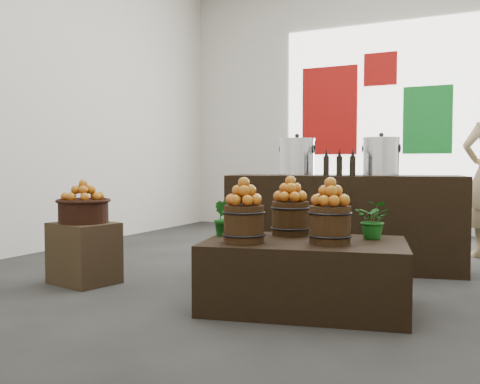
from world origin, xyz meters
The scene contains 22 objects.
ground centered at (0.00, 0.00, 0.00)m, with size 7.00×7.00×0.00m, color #363734.
back_wall centered at (0.00, 3.50, 2.00)m, with size 6.00×0.04×4.00m, color silver.
back_opening centered at (0.30, 3.48, 2.00)m, with size 3.20×0.02×2.40m, color white.
deco_red_left centered at (-0.60, 3.47, 1.90)m, with size 0.90×0.04×1.40m, color #A10E0C.
deco_green_right centered at (0.90, 3.47, 1.70)m, with size 0.70×0.04×1.00m, color #127928.
deco_red_upper centered at (0.20, 3.47, 2.50)m, with size 0.50×0.04×0.50m, color #A10E0C.
crate centered at (-1.35, -1.33, 0.27)m, with size 0.53×0.44×0.53m, color #453720.
wicker_basket centered at (-1.35, -1.33, 0.63)m, with size 0.43×0.43×0.19m, color black.
apples_in_basket centered at (-1.35, -1.33, 0.82)m, with size 0.33×0.33×0.18m, color #97040B, non-canonical shape.
display_table centered at (0.66, -1.25, 0.25)m, with size 1.43×0.88×0.49m, color black.
apple_bucket_front_left centered at (0.31, -1.53, 0.63)m, with size 0.29×0.29×0.26m, color #351D0E.
apples_in_bucket_front_left centered at (0.31, -1.53, 0.85)m, with size 0.21×0.21×0.19m, color #97040B, non-canonical shape.
apple_bucket_front_right centered at (0.87, -1.31, 0.63)m, with size 0.29×0.29×0.26m, color #351D0E.
apples_in_bucket_front_right centered at (0.87, -1.31, 0.85)m, with size 0.21×0.21×0.19m, color #97040B, non-canonical shape.
apple_bucket_rear centered at (0.46, -1.02, 0.63)m, with size 0.29×0.29×0.26m, color #351D0E.
apples_in_bucket_rear centered at (0.46, -1.02, 0.85)m, with size 0.21×0.21×0.19m, color #97040B, non-canonical shape.
herb_garnish_right centered at (1.09, -0.94, 0.64)m, with size 0.26×0.22×0.29m, color #125614.
herb_garnish_left centered at (0.01, -1.28, 0.63)m, with size 0.15×0.12×0.28m, color #125614.
counter centered at (0.50, 0.37, 0.47)m, with size 2.28×0.73×0.93m, color black.
stock_pot_left centered at (0.04, 0.26, 1.11)m, with size 0.35×0.35×0.35m, color silver.
stock_pot_center centered at (0.85, 0.45, 1.11)m, with size 0.35×0.35×0.35m, color silver.
oil_cruets centered at (0.55, 0.15, 1.06)m, with size 0.25×0.06×0.26m, color black, non-canonical shape.
Camera 1 is at (1.95, -4.89, 1.05)m, focal length 40.00 mm.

